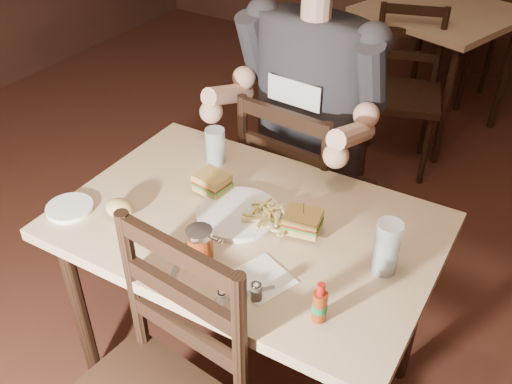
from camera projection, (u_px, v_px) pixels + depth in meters
The scene contains 23 objects.
room_shell at pixel (223, 59), 1.17m from camera, with size 7.00×7.00×7.00m.
main_table at pixel (248, 243), 1.79m from camera, with size 1.16×0.78×0.77m.
bg_table at pixel (440, 24), 3.39m from camera, with size 1.00×1.00×0.77m.
chair_far at pixel (306, 192), 2.37m from camera, with size 0.44×0.48×0.95m, color black, non-canonical shape.
bg_chair_far at pixel (459, 27), 3.88m from camera, with size 0.45×0.49×0.98m, color black, non-canonical shape.
bg_chair_near at pixel (402, 96), 3.15m from camera, with size 0.41×0.45×0.89m, color black, non-canonical shape.
diner at pixel (306, 79), 2.02m from camera, with size 0.59×0.47×1.03m, color #28282C, non-canonical shape.
dinner_plate at pixel (238, 215), 1.76m from camera, with size 0.25×0.25×0.01m, color white.
sandwich_left at pixel (212, 178), 1.82m from camera, with size 0.10×0.09×0.09m, color #DEB154, non-canonical shape.
sandwich_right at pixel (303, 217), 1.66m from camera, with size 0.10×0.09×0.09m, color #DEB154, non-canonical shape.
fries_pile at pixel (275, 218), 1.70m from camera, with size 0.22×0.16×0.04m, color #DCC667, non-canonical shape.
ketchup_dollop at pixel (311, 226), 1.69m from camera, with size 0.04×0.04×0.01m, color maroon.
glass_left at pixel (215, 146), 1.98m from camera, with size 0.07×0.07×0.13m, color silver.
glass_right at pixel (387, 247), 1.52m from camera, with size 0.07×0.07×0.16m, color silver.
hot_sauce at pixel (320, 302), 1.39m from camera, with size 0.04×0.04×0.12m, color maroon, non-canonical shape.
salt_shaker at pixel (223, 298), 1.45m from camera, with size 0.03×0.03×0.05m, color white, non-canonical shape.
pepper_shaker at pixel (256, 291), 1.47m from camera, with size 0.03×0.03×0.06m, color #38332D, non-canonical shape.
syrup_dispenser at pixel (200, 244), 1.58m from camera, with size 0.08×0.08×0.10m, color maroon, non-canonical shape.
napkin at pixel (262, 278), 1.54m from camera, with size 0.15×0.14×0.00m, color white.
knife at pixel (178, 264), 1.58m from camera, with size 0.01×0.21×0.01m, color silver.
fork at pixel (245, 294), 1.49m from camera, with size 0.01×0.16×0.01m, color silver.
side_plate at pixel (70, 209), 1.78m from camera, with size 0.14×0.14×0.01m, color white.
bread_roll at pixel (120, 208), 1.73m from camera, with size 0.09×0.07×0.05m, color tan.
Camera 1 is at (0.64, -0.91, 1.87)m, focal length 40.00 mm.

